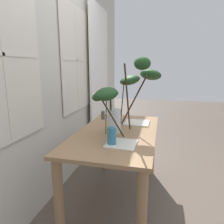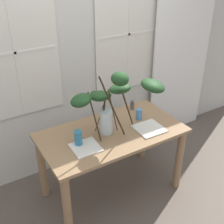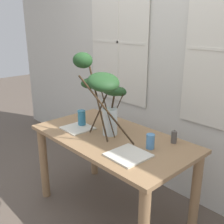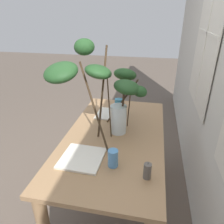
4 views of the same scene
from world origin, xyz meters
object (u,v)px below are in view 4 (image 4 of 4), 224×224
object	(u,v)px
plate_square_right	(82,158)
pillar_candle	(147,171)
drinking_glass_blue_left	(118,107)
vase_with_branches	(106,84)
dining_table	(115,150)
plate_square_left	(110,114)
drinking_glass_blue_right	(113,158)

from	to	relation	value
plate_square_right	pillar_candle	distance (m)	0.44
drinking_glass_blue_left	pillar_candle	xyz separation A→B (m)	(0.80, 0.31, -0.03)
vase_with_branches	drinking_glass_blue_left	distance (m)	0.47
dining_table	vase_with_branches	distance (m)	0.55
dining_table	plate_square_left	distance (m)	0.39
vase_with_branches	drinking_glass_blue_right	size ratio (longest dim) A/B	6.86
plate_square_left	plate_square_right	distance (m)	0.68
drinking_glass_blue_right	plate_square_right	world-z (taller)	drinking_glass_blue_right
vase_with_branches	drinking_glass_blue_left	bearing A→B (deg)	174.47
drinking_glass_blue_left	drinking_glass_blue_right	xyz separation A→B (m)	(0.73, 0.09, -0.02)
drinking_glass_blue_left	plate_square_left	distance (m)	0.11
vase_with_branches	plate_square_right	world-z (taller)	vase_with_branches
vase_with_branches	plate_square_left	bearing A→B (deg)	-172.47
pillar_candle	vase_with_branches	bearing A→B (deg)	-143.36
vase_with_branches	drinking_glass_blue_right	bearing A→B (deg)	17.88
plate_square_right	dining_table	bearing A→B (deg)	155.27
drinking_glass_blue_left	plate_square_left	bearing A→B (deg)	-65.51
vase_with_branches	drinking_glass_blue_left	world-z (taller)	vase_with_branches
vase_with_branches	pillar_candle	bearing A→B (deg)	36.64
plate_square_left	plate_square_right	xyz separation A→B (m)	(0.67, -0.05, 0.00)
pillar_candle	drinking_glass_blue_right	bearing A→B (deg)	-106.88
dining_table	vase_with_branches	world-z (taller)	vase_with_branches
drinking_glass_blue_right	pillar_candle	world-z (taller)	drinking_glass_blue_right
drinking_glass_blue_right	pillar_candle	bearing A→B (deg)	73.12
vase_with_branches	pillar_candle	world-z (taller)	vase_with_branches
plate_square_right	pillar_candle	xyz separation A→B (m)	(0.09, 0.43, 0.04)
plate_square_right	pillar_candle	world-z (taller)	pillar_candle
drinking_glass_blue_left	pillar_candle	size ratio (longest dim) A/B	1.35
drinking_glass_blue_left	drinking_glass_blue_right	bearing A→B (deg)	7.29
pillar_candle	drinking_glass_blue_left	bearing A→B (deg)	-158.92
vase_with_branches	pillar_candle	size ratio (longest dim) A/B	7.13
dining_table	plate_square_left	size ratio (longest dim) A/B	5.73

